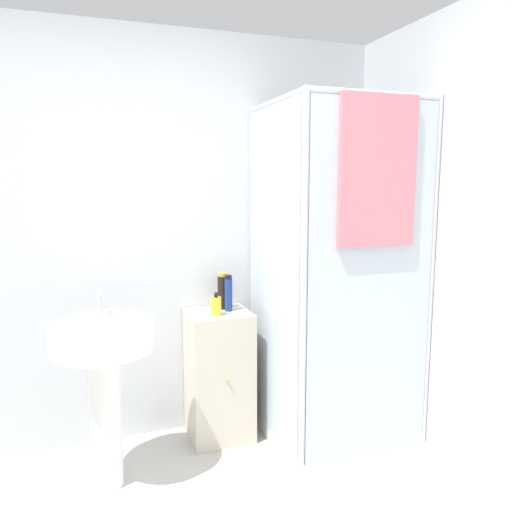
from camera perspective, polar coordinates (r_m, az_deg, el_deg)
The scene contains 7 objects.
wall_back at distance 3.11m, azimuth -15.95°, elevation 1.75°, with size 6.40×0.06×2.50m, color silver.
shower_enclosure at distance 3.07m, azimuth 8.73°, elevation -9.95°, with size 0.82×0.85×2.05m.
vanity_cabinet at distance 3.21m, azimuth -4.25°, elevation -13.39°, with size 0.38×0.37×0.81m.
sink at distance 2.73m, azimuth -17.07°, elevation -11.58°, with size 0.52×0.52×1.03m.
soap_dispenser at distance 2.99m, azimuth -4.60°, elevation -5.70°, with size 0.06×0.07×0.14m.
shampoo_bottle_tall_black at distance 3.14m, azimuth -3.79°, elevation -4.01°, with size 0.07×0.07×0.23m.
shampoo_bottle_blue at distance 3.08m, azimuth -3.16°, elevation -4.31°, with size 0.05×0.05×0.22m.
Camera 1 is at (-0.18, -1.39, 1.60)m, focal length 35.00 mm.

